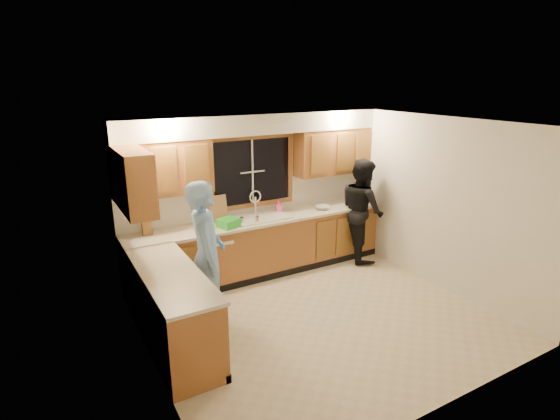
# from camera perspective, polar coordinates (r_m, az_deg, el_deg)

# --- Properties ---
(floor) EXTENTS (4.20, 4.20, 0.00)m
(floor) POSITION_cam_1_polar(r_m,az_deg,el_deg) (5.88, 5.04, -13.89)
(floor) COLOR beige
(floor) RESTS_ON ground
(ceiling) EXTENTS (4.20, 4.20, 0.00)m
(ceiling) POSITION_cam_1_polar(r_m,az_deg,el_deg) (5.08, 5.77, 11.11)
(ceiling) COLOR white
(wall_back) EXTENTS (4.20, 0.00, 4.20)m
(wall_back) POSITION_cam_1_polar(r_m,az_deg,el_deg) (6.92, -3.64, 2.19)
(wall_back) COLOR white
(wall_back) RESTS_ON ground
(wall_left) EXTENTS (0.00, 3.80, 3.80)m
(wall_left) POSITION_cam_1_polar(r_m,az_deg,el_deg) (4.56, -16.99, -6.55)
(wall_left) COLOR white
(wall_left) RESTS_ON ground
(wall_right) EXTENTS (0.00, 3.80, 3.80)m
(wall_right) POSITION_cam_1_polar(r_m,az_deg,el_deg) (6.73, 20.21, 0.74)
(wall_right) COLOR white
(wall_right) RESTS_ON ground
(base_cabinets_back) EXTENTS (4.20, 0.60, 0.88)m
(base_cabinets_back) POSITION_cam_1_polar(r_m,az_deg,el_deg) (6.92, -2.42, -4.86)
(base_cabinets_back) COLOR #A76330
(base_cabinets_back) RESTS_ON ground
(base_cabinets_left) EXTENTS (0.60, 1.90, 0.88)m
(base_cabinets_left) POSITION_cam_1_polar(r_m,az_deg,el_deg) (5.28, -13.89, -12.72)
(base_cabinets_left) COLOR #A76330
(base_cabinets_left) RESTS_ON ground
(countertop_back) EXTENTS (4.20, 0.63, 0.04)m
(countertop_back) POSITION_cam_1_polar(r_m,az_deg,el_deg) (6.75, -2.41, -1.27)
(countertop_back) COLOR beige
(countertop_back) RESTS_ON base_cabinets_back
(countertop_left) EXTENTS (0.63, 1.90, 0.04)m
(countertop_left) POSITION_cam_1_polar(r_m,az_deg,el_deg) (5.08, -14.09, -8.16)
(countertop_left) COLOR beige
(countertop_left) RESTS_ON base_cabinets_left
(upper_cabinets_left) EXTENTS (1.35, 0.33, 0.75)m
(upper_cabinets_left) POSITION_cam_1_polar(r_m,az_deg,el_deg) (6.16, -15.08, 5.28)
(upper_cabinets_left) COLOR #A76330
(upper_cabinets_left) RESTS_ON wall_back
(upper_cabinets_right) EXTENTS (1.35, 0.33, 0.75)m
(upper_cabinets_right) POSITION_cam_1_polar(r_m,az_deg,el_deg) (7.39, 6.90, 7.61)
(upper_cabinets_right) COLOR #A76330
(upper_cabinets_right) RESTS_ON wall_back
(upper_cabinets_return) EXTENTS (0.33, 0.90, 0.75)m
(upper_cabinets_return) POSITION_cam_1_polar(r_m,az_deg,el_deg) (5.47, -18.54, 3.54)
(upper_cabinets_return) COLOR #A76330
(upper_cabinets_return) RESTS_ON wall_left
(soffit) EXTENTS (4.20, 0.35, 0.30)m
(soffit) POSITION_cam_1_polar(r_m,az_deg,el_deg) (6.57, -3.14, 11.17)
(soffit) COLOR silver
(soffit) RESTS_ON wall_back
(window_frame) EXTENTS (1.44, 0.03, 1.14)m
(window_frame) POSITION_cam_1_polar(r_m,az_deg,el_deg) (6.83, -3.66, 5.01)
(window_frame) COLOR black
(window_frame) RESTS_ON wall_back
(sink) EXTENTS (0.86, 0.52, 0.57)m
(sink) POSITION_cam_1_polar(r_m,az_deg,el_deg) (6.78, -2.48, -1.51)
(sink) COLOR white
(sink) RESTS_ON countertop_back
(dishwasher) EXTENTS (0.60, 0.56, 0.82)m
(dishwasher) POSITION_cam_1_polar(r_m,az_deg,el_deg) (6.61, -8.97, -6.43)
(dishwasher) COLOR white
(dishwasher) RESTS_ON floor
(stove) EXTENTS (0.58, 0.75, 0.90)m
(stove) POSITION_cam_1_polar(r_m,az_deg,el_deg) (4.80, -11.91, -15.68)
(stove) COLOR white
(stove) RESTS_ON floor
(man) EXTENTS (0.63, 0.79, 1.87)m
(man) POSITION_cam_1_polar(r_m,az_deg,el_deg) (5.38, -9.55, -5.95)
(man) COLOR #79AAE5
(man) RESTS_ON floor
(woman) EXTENTS (0.84, 0.97, 1.74)m
(woman) POSITION_cam_1_polar(r_m,az_deg,el_deg) (7.48, 10.63, 0.03)
(woman) COLOR black
(woman) RESTS_ON floor
(knife_block) EXTENTS (0.13, 0.12, 0.23)m
(knife_block) POSITION_cam_1_polar(r_m,az_deg,el_deg) (6.29, -16.99, -2.09)
(knife_block) COLOR #99662A
(knife_block) RESTS_ON countertop_back
(cutting_board) EXTENTS (0.30, 0.11, 0.39)m
(cutting_board) POSITION_cam_1_polar(r_m,az_deg,el_deg) (6.64, -8.10, 0.21)
(cutting_board) COLOR tan
(cutting_board) RESTS_ON countertop_back
(dish_crate) EXTENTS (0.33, 0.32, 0.12)m
(dish_crate) POSITION_cam_1_polar(r_m,az_deg,el_deg) (6.39, -6.73, -1.67)
(dish_crate) COLOR green
(dish_crate) RESTS_ON countertop_back
(soap_bottle) EXTENTS (0.12, 0.12, 0.21)m
(soap_bottle) POSITION_cam_1_polar(r_m,az_deg,el_deg) (7.02, -0.19, 0.55)
(soap_bottle) COLOR #FC608E
(soap_bottle) RESTS_ON countertop_back
(bowl) EXTENTS (0.30, 0.30, 0.06)m
(bowl) POSITION_cam_1_polar(r_m,az_deg,el_deg) (7.24, 5.58, 0.33)
(bowl) COLOR silver
(bowl) RESTS_ON countertop_back
(can_left) EXTENTS (0.07, 0.07, 0.11)m
(can_left) POSITION_cam_1_polar(r_m,az_deg,el_deg) (6.48, -5.02, -1.41)
(can_left) COLOR #BDB291
(can_left) RESTS_ON countertop_back
(can_right) EXTENTS (0.08, 0.08, 0.11)m
(can_right) POSITION_cam_1_polar(r_m,az_deg,el_deg) (6.51, -3.00, -1.28)
(can_right) COLOR #BDB291
(can_right) RESTS_ON countertop_back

